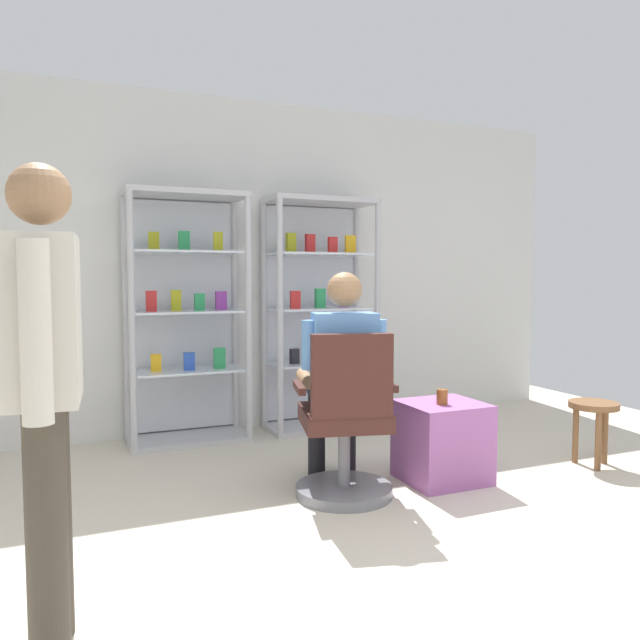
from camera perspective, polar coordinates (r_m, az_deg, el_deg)
ground_plane at (r=2.75m, az=12.70°, el=-23.42°), size 7.20×7.20×0.00m
back_wall at (r=5.18m, az=-6.89°, el=4.95°), size 6.00×0.10×2.70m
display_cabinet_left at (r=4.83m, az=-12.34°, el=0.35°), size 0.90×0.45×1.90m
display_cabinet_right at (r=5.15m, az=-0.23°, el=0.71°), size 0.90×0.45×1.90m
office_chair at (r=3.53m, az=2.42°, el=-10.22°), size 0.62×0.59×0.96m
seated_shopkeeper at (r=3.63m, az=1.93°, el=-4.71°), size 0.55×0.62×1.29m
storage_crate at (r=3.95m, az=11.26°, el=-10.98°), size 0.48×0.45×0.49m
tea_glass at (r=3.84m, az=11.25°, el=-7.00°), size 0.07×0.07×0.09m
standing_customer at (r=2.23m, az=-24.14°, el=-4.84°), size 0.25×0.52×1.63m
wooden_stool at (r=4.53m, az=24.00°, el=-8.04°), size 0.32×0.32×0.43m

